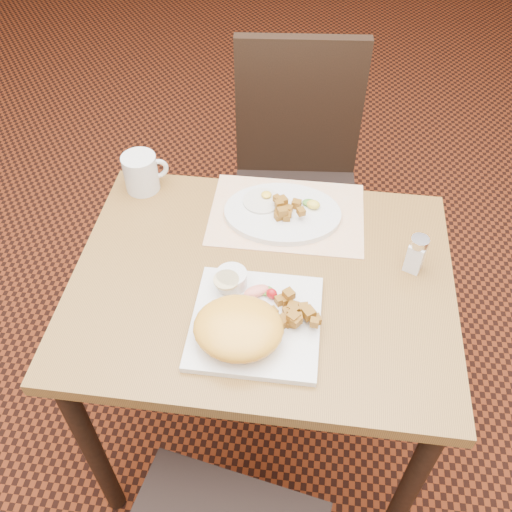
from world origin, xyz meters
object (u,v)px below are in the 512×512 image
object	(u,v)px
table	(262,306)
coffee_mug	(142,173)
plate_oval	(282,213)
salt_shaker	(416,253)
plate_square	(256,322)
chair_far	(296,173)

from	to	relation	value
table	coffee_mug	world-z (taller)	coffee_mug
plate_oval	salt_shaker	bearing A→B (deg)	-23.47
plate_square	coffee_mug	xyz separation A→B (m)	(-0.36, 0.42, 0.04)
salt_shaker	chair_far	bearing A→B (deg)	118.17
table	plate_square	size ratio (longest dim) A/B	3.21
chair_far	coffee_mug	bearing A→B (deg)	38.21
table	plate_square	world-z (taller)	plate_square
table	chair_far	size ratio (longest dim) A/B	0.93
chair_far	salt_shaker	bearing A→B (deg)	113.02
table	plate_oval	bearing A→B (deg)	82.99
coffee_mug	plate_oval	bearing A→B (deg)	-9.74
salt_shaker	coffee_mug	size ratio (longest dim) A/B	0.85
table	coffee_mug	xyz separation A→B (m)	(-0.36, 0.29, 0.16)
chair_far	coffee_mug	xyz separation A→B (m)	(-0.40, -0.38, 0.26)
chair_far	salt_shaker	distance (m)	0.72
chair_far	salt_shaker	xyz separation A→B (m)	(0.31, -0.59, 0.26)
plate_square	table	bearing A→B (deg)	91.18
plate_square	salt_shaker	bearing A→B (deg)	31.27
table	plate_oval	distance (m)	0.25
chair_far	plate_oval	world-z (taller)	chair_far
salt_shaker	coffee_mug	bearing A→B (deg)	163.75
salt_shaker	coffee_mug	xyz separation A→B (m)	(-0.72, 0.21, 0.00)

